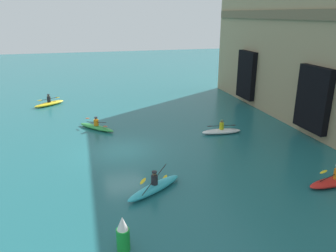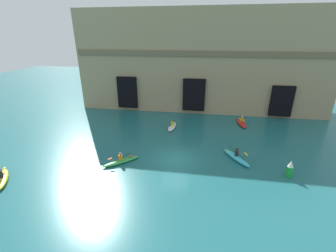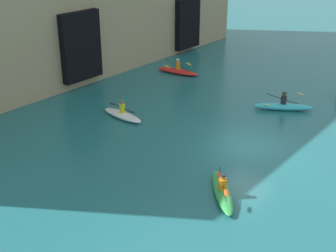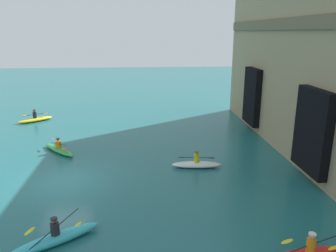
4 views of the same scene
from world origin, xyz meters
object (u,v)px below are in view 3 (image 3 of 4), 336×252
(kayak_white, at_px, (123,115))
(kayak_green, at_px, (222,191))
(kayak_cyan, at_px, (283,106))
(kayak_red, at_px, (178,71))

(kayak_white, bearing_deg, kayak_green, 164.00)
(kayak_green, bearing_deg, kayak_cyan, 150.25)
(kayak_red, xyz_separation_m, kayak_green, (-11.97, -11.57, -0.00))
(kayak_green, xyz_separation_m, kayak_cyan, (10.25, 2.29, 0.04))
(kayak_green, relative_size, kayak_white, 0.98)
(kayak_green, relative_size, kayak_cyan, 0.89)
(kayak_green, bearing_deg, kayak_white, -152.91)
(kayak_white, height_order, kayak_cyan, kayak_cyan)
(kayak_red, distance_m, kayak_green, 16.65)
(kayak_green, distance_m, kayak_cyan, 10.50)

